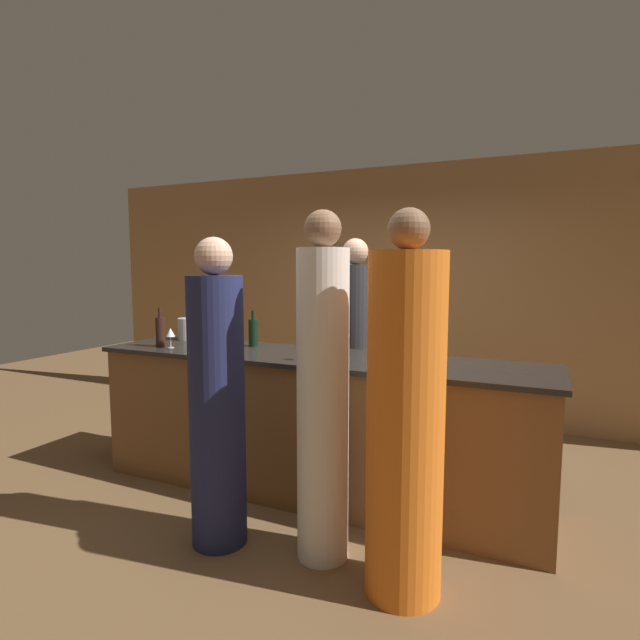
{
  "coord_description": "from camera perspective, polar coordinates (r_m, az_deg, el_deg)",
  "views": [
    {
      "loc": [
        1.56,
        -3.25,
        1.69
      ],
      "look_at": [
        0.02,
        0.1,
        1.3
      ],
      "focal_mm": 28.0,
      "sensor_mm": 36.0,
      "label": 1
    }
  ],
  "objects": [
    {
      "name": "back_wall",
      "position": [
        5.73,
        8.9,
        3.18
      ],
      "size": [
        8.0,
        0.08,
        2.8
      ],
      "color": "#A37547",
      "rests_on": "ground_plane"
    },
    {
      "name": "wine_glass_0",
      "position": [
        4.14,
        -16.73,
        -1.43
      ],
      "size": [
        0.07,
        0.07,
        0.16
      ],
      "color": "silver",
      "rests_on": "bar_counter"
    },
    {
      "name": "guest_2",
      "position": [
        3.1,
        -11.69,
        -9.32
      ],
      "size": [
        0.33,
        0.33,
        1.86
      ],
      "color": "#1E234C",
      "rests_on": "ground_plane"
    },
    {
      "name": "bartender",
      "position": [
        4.35,
        3.97,
        -4.33
      ],
      "size": [
        0.35,
        0.35,
        1.93
      ],
      "rotation": [
        0.0,
        0.0,
        3.14
      ],
      "color": "#2D2D33",
      "rests_on": "ground_plane"
    },
    {
      "name": "guest_1",
      "position": [
        2.6,
        9.72,
        -11.32
      ],
      "size": [
        0.39,
        0.39,
        1.98
      ],
      "color": "orange",
      "rests_on": "ground_plane"
    },
    {
      "name": "wine_glass_2",
      "position": [
        3.45,
        -2.09,
        -2.77
      ],
      "size": [
        0.07,
        0.07,
        0.15
      ],
      "color": "silver",
      "rests_on": "bar_counter"
    },
    {
      "name": "wine_glass_1",
      "position": [
        3.87,
        -12.7,
        -1.5
      ],
      "size": [
        0.08,
        0.08,
        0.19
      ],
      "color": "silver",
      "rests_on": "bar_counter"
    },
    {
      "name": "wine_bottle_2",
      "position": [
        4.24,
        -17.79,
        -1.22
      ],
      "size": [
        0.07,
        0.07,
        0.32
      ],
      "color": "black",
      "rests_on": "bar_counter"
    },
    {
      "name": "bar_counter",
      "position": [
        3.79,
        -0.92,
        -11.81
      ],
      "size": [
        3.39,
        0.77,
        1.05
      ],
      "color": "brown",
      "rests_on": "ground_plane"
    },
    {
      "name": "guest_0",
      "position": [
        2.87,
        0.32,
        -8.85
      ],
      "size": [
        0.3,
        0.3,
        2.0
      ],
      "color": "silver",
      "rests_on": "ground_plane"
    },
    {
      "name": "wine_bottle_1",
      "position": [
        4.07,
        -7.64,
        -1.4
      ],
      "size": [
        0.08,
        0.08,
        0.29
      ],
      "color": "black",
      "rests_on": "bar_counter"
    },
    {
      "name": "wine_bottle_0",
      "position": [
        3.81,
        2.79,
        -1.83
      ],
      "size": [
        0.08,
        0.08,
        0.3
      ],
      "color": "#19381E",
      "rests_on": "bar_counter"
    },
    {
      "name": "ground_plane",
      "position": [
        3.98,
        -0.9,
        -19.01
      ],
      "size": [
        14.0,
        14.0,
        0.0
      ],
      "primitive_type": "plane",
      "color": "brown"
    },
    {
      "name": "ice_bucket",
      "position": [
        4.57,
        -14.82,
        -0.98
      ],
      "size": [
        0.18,
        0.18,
        0.19
      ],
      "color": "silver",
      "rests_on": "bar_counter"
    }
  ]
}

